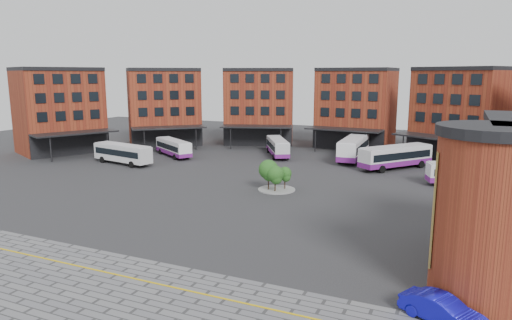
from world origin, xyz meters
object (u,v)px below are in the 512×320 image
at_px(bus_e, 396,156).
at_px(bus_f, 470,173).
at_px(bus_a, 123,152).
at_px(blue_car, 442,310).
at_px(tree_island, 274,174).
at_px(bus_b, 173,147).
at_px(bus_c, 278,147).
at_px(bus_d, 354,148).

relative_size(bus_e, bus_f, 1.07).
relative_size(bus_a, blue_car, 2.38).
relative_size(tree_island, blue_car, 0.96).
relative_size(bus_b, bus_c, 0.95).
distance_m(bus_a, blue_car, 54.40).
bearing_deg(bus_d, bus_b, -163.79).
bearing_deg(tree_island, bus_c, 110.39).
height_order(tree_island, bus_e, tree_island).
distance_m(tree_island, blue_car, 29.92).
bearing_deg(blue_car, bus_e, 36.97).
relative_size(bus_e, blue_car, 2.40).
bearing_deg(bus_f, bus_b, -112.34).
xyz_separation_m(tree_island, bus_a, (-27.02, 5.77, -0.24)).
bearing_deg(bus_d, bus_f, -36.19).
bearing_deg(tree_island, bus_d, 79.91).
height_order(tree_island, bus_a, tree_island).
bearing_deg(bus_e, bus_a, -123.16).
xyz_separation_m(bus_a, bus_e, (38.27, 13.24, 0.02)).
bearing_deg(tree_island, bus_f, 30.10).
bearing_deg(bus_d, bus_c, -173.71).
relative_size(tree_island, bus_a, 0.40).
height_order(bus_a, bus_c, bus_a).
bearing_deg(tree_island, bus_e, 59.38).
bearing_deg(bus_c, blue_car, -89.07).
distance_m(bus_a, bus_f, 48.38).
xyz_separation_m(bus_a, bus_b, (3.28, 8.66, -0.28)).
height_order(bus_c, bus_d, bus_d).
bearing_deg(bus_f, blue_car, -22.28).
bearing_deg(blue_car, bus_b, 75.22).
relative_size(bus_a, bus_e, 0.99).
bearing_deg(bus_f, bus_a, -101.84).
xyz_separation_m(tree_island, bus_b, (-23.75, 14.43, -0.52)).
height_order(bus_b, bus_c, bus_c).
height_order(bus_c, bus_f, bus_c).
bearing_deg(bus_c, tree_island, -100.06).
bearing_deg(blue_car, bus_f, 23.39).
relative_size(bus_b, bus_e, 0.87).
bearing_deg(tree_island, blue_car, -50.11).
relative_size(bus_c, bus_d, 0.79).
xyz_separation_m(bus_a, bus_d, (31.22, 17.79, 0.14)).
xyz_separation_m(bus_e, blue_car, (7.92, -41.95, -1.05)).
xyz_separation_m(tree_island, bus_e, (11.25, 19.01, -0.22)).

